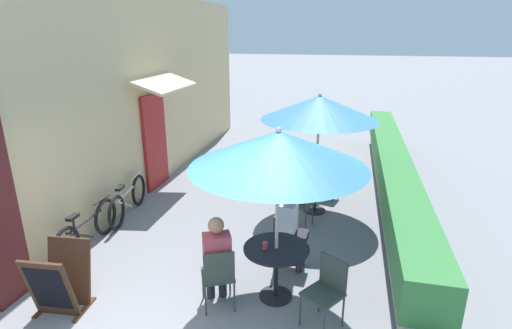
# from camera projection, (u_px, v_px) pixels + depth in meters

# --- Properties ---
(cafe_facade_wall) EXTENTS (0.98, 10.73, 4.20)m
(cafe_facade_wall) POSITION_uv_depth(u_px,v_px,m) (154.00, 92.00, 8.98)
(cafe_facade_wall) COLOR #D6B784
(cafe_facade_wall) RESTS_ON ground_plane
(planter_hedge) EXTENTS (0.60, 9.73, 1.01)m
(planter_hedge) POSITION_uv_depth(u_px,v_px,m) (392.00, 175.00, 8.35)
(planter_hedge) COLOR gray
(planter_hedge) RESTS_ON ground_plane
(patio_table_near) EXTENTS (0.86, 0.86, 0.74)m
(patio_table_near) POSITION_uv_depth(u_px,v_px,m) (276.00, 260.00, 5.18)
(patio_table_near) COLOR black
(patio_table_near) RESTS_ON ground_plane
(patio_umbrella_near) EXTENTS (2.16, 2.16, 2.33)m
(patio_umbrella_near) POSITION_uv_depth(u_px,v_px,m) (278.00, 149.00, 4.71)
(patio_umbrella_near) COLOR #B7B7BC
(patio_umbrella_near) RESTS_ON ground_plane
(cafe_chair_near_left) EXTENTS (0.53, 0.53, 0.87)m
(cafe_chair_near_left) POSITION_uv_depth(u_px,v_px,m) (218.00, 274.00, 4.97)
(cafe_chair_near_left) COLOR #384238
(cafe_chair_near_left) RESTS_ON ground_plane
(seated_patron_near_left) EXTENTS (0.46, 0.50, 1.25)m
(seated_patron_near_left) POSITION_uv_depth(u_px,v_px,m) (217.00, 257.00, 5.02)
(seated_patron_near_left) COLOR #23232D
(seated_patron_near_left) RESTS_ON ground_plane
(cafe_chair_near_right) EXTENTS (0.56, 0.56, 0.87)m
(cafe_chair_near_right) POSITION_uv_depth(u_px,v_px,m) (327.00, 287.00, 4.71)
(cafe_chair_near_right) COLOR #384238
(cafe_chair_near_right) RESTS_ON ground_plane
(cafe_chair_near_back) EXTENTS (0.43, 0.43, 0.87)m
(cafe_chair_near_back) POSITION_uv_depth(u_px,v_px,m) (284.00, 235.00, 5.91)
(cafe_chair_near_back) COLOR #384238
(cafe_chair_near_back) RESTS_ON ground_plane
(seated_patron_near_back) EXTENTS (0.42, 0.35, 1.25)m
(seated_patron_near_back) POSITION_uv_depth(u_px,v_px,m) (292.00, 226.00, 5.83)
(seated_patron_near_back) COLOR #23232D
(seated_patron_near_back) RESTS_ON ground_plane
(coffee_cup_near) EXTENTS (0.07, 0.07, 0.09)m
(coffee_cup_near) POSITION_uv_depth(u_px,v_px,m) (265.00, 246.00, 5.09)
(coffee_cup_near) COLOR #B73D3D
(coffee_cup_near) RESTS_ON patio_table_near
(patio_table_mid) EXTENTS (0.86, 0.86, 0.74)m
(patio_table_mid) POSITION_uv_depth(u_px,v_px,m) (316.00, 184.00, 7.73)
(patio_table_mid) COLOR black
(patio_table_mid) RESTS_ON ground_plane
(patio_umbrella_mid) EXTENTS (2.16, 2.16, 2.33)m
(patio_umbrella_mid) POSITION_uv_depth(u_px,v_px,m) (319.00, 108.00, 7.26)
(patio_umbrella_mid) COLOR #B7B7BC
(patio_umbrella_mid) RESTS_ON ground_plane
(cafe_chair_mid_left) EXTENTS (0.49, 0.49, 0.87)m
(cafe_chair_mid_left) POSITION_uv_depth(u_px,v_px,m) (325.00, 174.00, 8.43)
(cafe_chair_mid_left) COLOR #384238
(cafe_chair_mid_left) RESTS_ON ground_plane
(cafe_chair_mid_right) EXTENTS (0.49, 0.49, 0.87)m
(cafe_chair_mid_right) POSITION_uv_depth(u_px,v_px,m) (304.00, 201.00, 7.07)
(cafe_chair_mid_right) COLOR #384238
(cafe_chair_mid_right) RESTS_ON ground_plane
(coffee_cup_mid) EXTENTS (0.07, 0.07, 0.09)m
(coffee_cup_mid) POSITION_uv_depth(u_px,v_px,m) (312.00, 173.00, 7.68)
(coffee_cup_mid) COLOR white
(coffee_cup_mid) RESTS_ON patio_table_mid
(bicycle_leaning) EXTENTS (0.12, 1.71, 0.73)m
(bicycle_leaning) POSITION_uv_depth(u_px,v_px,m) (87.00, 230.00, 6.44)
(bicycle_leaning) COLOR black
(bicycle_leaning) RESTS_ON ground_plane
(bicycle_second) EXTENTS (0.30, 1.69, 0.72)m
(bicycle_second) POSITION_uv_depth(u_px,v_px,m) (128.00, 200.00, 7.60)
(bicycle_second) COLOR black
(bicycle_second) RESTS_ON ground_plane
(menu_board) EXTENTS (0.64, 0.68, 0.87)m
(menu_board) POSITION_uv_depth(u_px,v_px,m) (60.00, 280.00, 4.99)
(menu_board) COLOR #422819
(menu_board) RESTS_ON ground_plane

